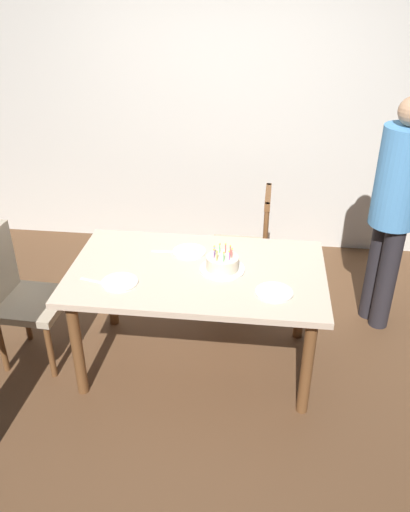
{
  "coord_description": "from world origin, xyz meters",
  "views": [
    {
      "loc": [
        0.38,
        -2.72,
        2.4
      ],
      "look_at": [
        0.05,
        0.0,
        0.84
      ],
      "focal_mm": 36.18,
      "sensor_mm": 36.0,
      "label": 1
    }
  ],
  "objects_px": {
    "dining_table": "(197,282)",
    "chair_upholstered": "(17,291)",
    "chair_spindle_back": "(243,251)",
    "person_guest": "(395,205)",
    "plate_near_guest": "(274,292)",
    "plate_near_celebrant": "(120,282)",
    "plate_far_side": "(189,252)",
    "birthday_cake": "(222,264)"
  },
  "relations": [
    {
      "from": "dining_table",
      "to": "plate_near_guest",
      "type": "distance_m",
      "value": 0.53
    },
    {
      "from": "plate_near_celebrant",
      "to": "chair_upholstered",
      "type": "relative_size",
      "value": 0.23
    },
    {
      "from": "chair_spindle_back",
      "to": "chair_upholstered",
      "type": "xyz_separation_m",
      "value": [
        -1.43,
        -0.86,
        0.07
      ]
    },
    {
      "from": "birthday_cake",
      "to": "plate_far_side",
      "type": "relative_size",
      "value": 1.27
    },
    {
      "from": "plate_near_celebrant",
      "to": "dining_table",
      "type": "bearing_deg",
      "value": 25.72
    },
    {
      "from": "plate_far_side",
      "to": "chair_upholstered",
      "type": "bearing_deg",
      "value": -165.71
    },
    {
      "from": "chair_upholstered",
      "to": "dining_table",
      "type": "bearing_deg",
      "value": 3.42
    },
    {
      "from": "dining_table",
      "to": "plate_near_guest",
      "type": "xyz_separation_m",
      "value": [
        0.48,
        -0.21,
        0.1
      ]
    },
    {
      "from": "plate_near_celebrant",
      "to": "person_guest",
      "type": "height_order",
      "value": "person_guest"
    },
    {
      "from": "chair_spindle_back",
      "to": "person_guest",
      "type": "distance_m",
      "value": 1.16
    },
    {
      "from": "dining_table",
      "to": "chair_upholstered",
      "type": "bearing_deg",
      "value": -176.58
    },
    {
      "from": "plate_near_guest",
      "to": "chair_upholstered",
      "type": "distance_m",
      "value": 1.68
    },
    {
      "from": "dining_table",
      "to": "chair_upholstered",
      "type": "distance_m",
      "value": 1.19
    },
    {
      "from": "plate_near_celebrant",
      "to": "plate_near_guest",
      "type": "relative_size",
      "value": 1.0
    },
    {
      "from": "plate_far_side",
      "to": "plate_near_celebrant",
      "type": "bearing_deg",
      "value": -130.34
    },
    {
      "from": "plate_near_celebrant",
      "to": "plate_near_guest",
      "type": "height_order",
      "value": "same"
    },
    {
      "from": "chair_spindle_back",
      "to": "person_guest",
      "type": "height_order",
      "value": "person_guest"
    },
    {
      "from": "plate_near_guest",
      "to": "person_guest",
      "type": "bearing_deg",
      "value": 46.76
    },
    {
      "from": "plate_near_celebrant",
      "to": "plate_far_side",
      "type": "xyz_separation_m",
      "value": [
        0.36,
        0.42,
        0.0
      ]
    },
    {
      "from": "plate_far_side",
      "to": "person_guest",
      "type": "xyz_separation_m",
      "value": [
        1.36,
        0.43,
        0.22
      ]
    },
    {
      "from": "plate_near_guest",
      "to": "chair_spindle_back",
      "type": "xyz_separation_m",
      "value": [
        -0.23,
        1.0,
        -0.29
      ]
    },
    {
      "from": "chair_spindle_back",
      "to": "chair_upholstered",
      "type": "distance_m",
      "value": 1.67
    },
    {
      "from": "chair_upholstered",
      "to": "plate_far_side",
      "type": "bearing_deg",
      "value": 14.29
    },
    {
      "from": "person_guest",
      "to": "dining_table",
      "type": "bearing_deg",
      "value": -153.31
    },
    {
      "from": "plate_far_side",
      "to": "birthday_cake",
      "type": "bearing_deg",
      "value": -39.68
    },
    {
      "from": "plate_near_guest",
      "to": "chair_spindle_back",
      "type": "distance_m",
      "value": 1.06
    },
    {
      "from": "plate_near_celebrant",
      "to": "chair_upholstered",
      "type": "xyz_separation_m",
      "value": [
        -0.75,
        0.14,
        -0.22
      ]
    },
    {
      "from": "chair_spindle_back",
      "to": "person_guest",
      "type": "relative_size",
      "value": 0.56
    },
    {
      "from": "plate_near_celebrant",
      "to": "person_guest",
      "type": "bearing_deg",
      "value": 26.45
    },
    {
      "from": "birthday_cake",
      "to": "person_guest",
      "type": "relative_size",
      "value": 0.17
    },
    {
      "from": "chair_spindle_back",
      "to": "person_guest",
      "type": "xyz_separation_m",
      "value": [
        1.03,
        -0.14,
        0.51
      ]
    },
    {
      "from": "plate_near_guest",
      "to": "chair_upholstered",
      "type": "xyz_separation_m",
      "value": [
        -1.66,
        0.14,
        -0.22
      ]
    },
    {
      "from": "birthday_cake",
      "to": "plate_near_guest",
      "type": "distance_m",
      "value": 0.39
    },
    {
      "from": "dining_table",
      "to": "plate_near_guest",
      "type": "bearing_deg",
      "value": -23.83
    },
    {
      "from": "birthday_cake",
      "to": "person_guest",
      "type": "bearing_deg",
      "value": 29.25
    },
    {
      "from": "plate_far_side",
      "to": "chair_upholstered",
      "type": "relative_size",
      "value": 0.23
    },
    {
      "from": "chair_spindle_back",
      "to": "plate_far_side",
      "type": "bearing_deg",
      "value": -119.72
    },
    {
      "from": "birthday_cake",
      "to": "plate_near_celebrant",
      "type": "relative_size",
      "value": 1.27
    },
    {
      "from": "plate_near_celebrant",
      "to": "plate_far_side",
      "type": "relative_size",
      "value": 1.0
    },
    {
      "from": "birthday_cake",
      "to": "dining_table",
      "type": "bearing_deg",
      "value": -174.7
    },
    {
      "from": "plate_near_celebrant",
      "to": "chair_spindle_back",
      "type": "height_order",
      "value": "chair_spindle_back"
    },
    {
      "from": "dining_table",
      "to": "plate_far_side",
      "type": "xyz_separation_m",
      "value": [
        -0.08,
        0.21,
        0.1
      ]
    }
  ]
}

